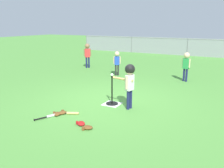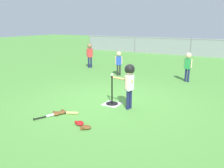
{
  "view_description": "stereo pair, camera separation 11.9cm",
  "coord_description": "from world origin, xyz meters",
  "px_view_note": "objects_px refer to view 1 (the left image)",
  "views": [
    {
      "loc": [
        3.04,
        -5.4,
        2.08
      ],
      "look_at": [
        0.22,
        -0.19,
        0.55
      ],
      "focal_mm": 37.74,
      "sensor_mm": 36.0,
      "label": 1
    },
    {
      "loc": [
        3.14,
        -5.34,
        2.08
      ],
      "look_at": [
        0.22,
        -0.19,
        0.55
      ],
      "focal_mm": 37.74,
      "sensor_mm": 36.0,
      "label": 2
    }
  ],
  "objects_px": {
    "glove_by_plate": "(87,127)",
    "fielder_deep_center": "(117,60)",
    "fielder_deep_left": "(186,63)",
    "spare_bat_wood": "(70,113)",
    "batter_child": "(129,77)",
    "fielder_near_right": "(87,52)",
    "glove_near_bats": "(81,123)",
    "batting_tee": "(112,99)",
    "spare_bat_silver": "(50,116)",
    "baseball_on_tee": "(112,75)",
    "glove_outfield_drop": "(57,114)",
    "glove_tossed_aside": "(62,113)"
  },
  "relations": [
    {
      "from": "baseball_on_tee",
      "to": "glove_near_bats",
      "type": "relative_size",
      "value": 0.27
    },
    {
      "from": "batting_tee",
      "to": "spare_bat_wood",
      "type": "height_order",
      "value": "batting_tee"
    },
    {
      "from": "batting_tee",
      "to": "spare_bat_silver",
      "type": "distance_m",
      "value": 1.68
    },
    {
      "from": "glove_by_plate",
      "to": "batter_child",
      "type": "bearing_deg",
      "value": 80.31
    },
    {
      "from": "spare_bat_silver",
      "to": "fielder_deep_left",
      "type": "bearing_deg",
      "value": 68.42
    },
    {
      "from": "glove_by_plate",
      "to": "glove_tossed_aside",
      "type": "relative_size",
      "value": 1.03
    },
    {
      "from": "baseball_on_tee",
      "to": "fielder_deep_left",
      "type": "xyz_separation_m",
      "value": [
        1.17,
        3.52,
        -0.11
      ]
    },
    {
      "from": "glove_outfield_drop",
      "to": "spare_bat_silver",
      "type": "bearing_deg",
      "value": -106.64
    },
    {
      "from": "batting_tee",
      "to": "spare_bat_wood",
      "type": "distance_m",
      "value": 1.23
    },
    {
      "from": "fielder_deep_center",
      "to": "fielder_deep_left",
      "type": "distance_m",
      "value": 2.69
    },
    {
      "from": "spare_bat_silver",
      "to": "spare_bat_wood",
      "type": "height_order",
      "value": "same"
    },
    {
      "from": "baseball_on_tee",
      "to": "glove_by_plate",
      "type": "distance_m",
      "value": 1.78
    },
    {
      "from": "fielder_deep_left",
      "to": "spare_bat_wood",
      "type": "height_order",
      "value": "fielder_deep_left"
    },
    {
      "from": "fielder_deep_center",
      "to": "glove_near_bats",
      "type": "relative_size",
      "value": 3.65
    },
    {
      "from": "fielder_deep_left",
      "to": "glove_outfield_drop",
      "type": "height_order",
      "value": "fielder_deep_left"
    },
    {
      "from": "fielder_near_right",
      "to": "spare_bat_silver",
      "type": "height_order",
      "value": "fielder_near_right"
    },
    {
      "from": "spare_bat_silver",
      "to": "glove_tossed_aside",
      "type": "xyz_separation_m",
      "value": [
        0.11,
        0.29,
        0.01
      ]
    },
    {
      "from": "batting_tee",
      "to": "spare_bat_silver",
      "type": "relative_size",
      "value": 1.39
    },
    {
      "from": "fielder_deep_center",
      "to": "glove_outfield_drop",
      "type": "distance_m",
      "value": 4.63
    },
    {
      "from": "spare_bat_wood",
      "to": "fielder_deep_left",
      "type": "bearing_deg",
      "value": 70.01
    },
    {
      "from": "spare_bat_wood",
      "to": "glove_near_bats",
      "type": "relative_size",
      "value": 2.02
    },
    {
      "from": "fielder_deep_center",
      "to": "glove_outfield_drop",
      "type": "relative_size",
      "value": 3.63
    },
    {
      "from": "glove_by_plate",
      "to": "fielder_deep_center",
      "type": "bearing_deg",
      "value": 110.47
    },
    {
      "from": "spare_bat_silver",
      "to": "glove_near_bats",
      "type": "bearing_deg",
      "value": -0.53
    },
    {
      "from": "batter_child",
      "to": "fielder_deep_left",
      "type": "distance_m",
      "value": 3.67
    },
    {
      "from": "fielder_near_right",
      "to": "spare_bat_silver",
      "type": "xyz_separation_m",
      "value": [
        2.73,
        -5.56,
        -0.72
      ]
    },
    {
      "from": "glove_near_bats",
      "to": "spare_bat_silver",
      "type": "bearing_deg",
      "value": 179.47
    },
    {
      "from": "batting_tee",
      "to": "batter_child",
      "type": "xyz_separation_m",
      "value": [
        0.54,
        -0.1,
        0.68
      ]
    },
    {
      "from": "fielder_deep_left",
      "to": "spare_bat_silver",
      "type": "distance_m",
      "value": 5.41
    },
    {
      "from": "spare_bat_silver",
      "to": "fielder_near_right",
      "type": "bearing_deg",
      "value": 116.12
    },
    {
      "from": "glove_near_bats",
      "to": "batter_child",
      "type": "bearing_deg",
      "value": 70.69
    },
    {
      "from": "fielder_deep_center",
      "to": "glove_by_plate",
      "type": "relative_size",
      "value": 3.8
    },
    {
      "from": "batter_child",
      "to": "spare_bat_silver",
      "type": "height_order",
      "value": "batter_child"
    },
    {
      "from": "fielder_near_right",
      "to": "glove_outfield_drop",
      "type": "xyz_separation_m",
      "value": [
        2.78,
        -5.39,
        -0.71
      ]
    },
    {
      "from": "fielder_deep_center",
      "to": "glove_by_plate",
      "type": "xyz_separation_m",
      "value": [
        1.8,
        -4.81,
        -0.6
      ]
    },
    {
      "from": "fielder_deep_center",
      "to": "glove_tossed_aside",
      "type": "xyz_separation_m",
      "value": [
        0.81,
        -4.41,
        -0.6
      ]
    },
    {
      "from": "batting_tee",
      "to": "glove_by_plate",
      "type": "xyz_separation_m",
      "value": [
        0.28,
        -1.59,
        -0.09
      ]
    },
    {
      "from": "baseball_on_tee",
      "to": "batter_child",
      "type": "height_order",
      "value": "batter_child"
    },
    {
      "from": "fielder_near_right",
      "to": "glove_tossed_aside",
      "type": "bearing_deg",
      "value": -61.69
    },
    {
      "from": "fielder_near_right",
      "to": "spare_bat_wood",
      "type": "height_order",
      "value": "fielder_near_right"
    },
    {
      "from": "glove_by_plate",
      "to": "glove_outfield_drop",
      "type": "bearing_deg",
      "value": 165.06
    },
    {
      "from": "fielder_near_right",
      "to": "glove_near_bats",
      "type": "height_order",
      "value": "fielder_near_right"
    },
    {
      "from": "batting_tee",
      "to": "batter_child",
      "type": "relative_size",
      "value": 0.67
    },
    {
      "from": "batting_tee",
      "to": "glove_near_bats",
      "type": "bearing_deg",
      "value": -87.89
    },
    {
      "from": "fielder_deep_left",
      "to": "batting_tee",
      "type": "bearing_deg",
      "value": -108.33
    },
    {
      "from": "batter_child",
      "to": "glove_near_bats",
      "type": "height_order",
      "value": "batter_child"
    },
    {
      "from": "fielder_deep_left",
      "to": "batter_child",
      "type": "bearing_deg",
      "value": -99.83
    },
    {
      "from": "baseball_on_tee",
      "to": "batter_child",
      "type": "relative_size",
      "value": 0.07
    },
    {
      "from": "batter_child",
      "to": "spare_bat_wood",
      "type": "relative_size",
      "value": 2.08
    },
    {
      "from": "baseball_on_tee",
      "to": "spare_bat_wood",
      "type": "xyz_separation_m",
      "value": [
        -0.52,
        -1.11,
        -0.76
      ]
    }
  ]
}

